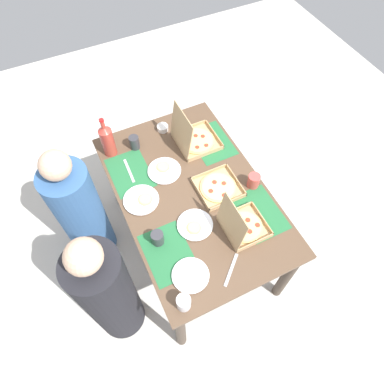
{
  "coord_description": "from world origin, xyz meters",
  "views": [
    {
      "loc": [
        -1.11,
        0.54,
        2.65
      ],
      "look_at": [
        0.0,
        0.0,
        0.76
      ],
      "focal_mm": 32.13,
      "sensor_mm": 36.0,
      "label": 1
    }
  ],
  "objects_px": {
    "diner_left_seat": "(109,294)",
    "soda_bottle": "(107,140)",
    "cup_clear_right": "(184,302)",
    "diner_right_seat": "(81,212)",
    "pizza_box_corner_right": "(242,226)",
    "plate_far_right": "(142,200)",
    "cup_red": "(254,181)",
    "pizza_box_edge_far": "(194,139)",
    "plate_near_right": "(195,225)",
    "pizza_box_corner_left": "(218,187)",
    "cup_spare": "(158,238)",
    "cup_clear_left": "(134,142)",
    "plate_far_left": "(164,170)",
    "condiment_bowl": "(163,128)",
    "plate_near_left": "(191,275)"
  },
  "relations": [
    {
      "from": "pizza_box_corner_left",
      "to": "cup_spare",
      "type": "height_order",
      "value": "cup_spare"
    },
    {
      "from": "pizza_box_edge_far",
      "to": "cup_spare",
      "type": "bearing_deg",
      "value": 138.82
    },
    {
      "from": "plate_far_left",
      "to": "diner_left_seat",
      "type": "height_order",
      "value": "diner_left_seat"
    },
    {
      "from": "pizza_box_edge_far",
      "to": "pizza_box_corner_left",
      "type": "bearing_deg",
      "value": 176.41
    },
    {
      "from": "cup_clear_left",
      "to": "condiment_bowl",
      "type": "relative_size",
      "value": 1.25
    },
    {
      "from": "plate_near_left",
      "to": "cup_spare",
      "type": "bearing_deg",
      "value": 16.66
    },
    {
      "from": "pizza_box_corner_right",
      "to": "cup_red",
      "type": "distance_m",
      "value": 0.34
    },
    {
      "from": "cup_red",
      "to": "diner_right_seat",
      "type": "distance_m",
      "value": 1.23
    },
    {
      "from": "plate_near_right",
      "to": "cup_red",
      "type": "relative_size",
      "value": 2.24
    },
    {
      "from": "diner_left_seat",
      "to": "soda_bottle",
      "type": "bearing_deg",
      "value": -21.72
    },
    {
      "from": "cup_clear_left",
      "to": "plate_near_left",
      "type": "bearing_deg",
      "value": 177.03
    },
    {
      "from": "cup_spare",
      "to": "condiment_bowl",
      "type": "relative_size",
      "value": 1.14
    },
    {
      "from": "plate_far_right",
      "to": "cup_spare",
      "type": "height_order",
      "value": "cup_spare"
    },
    {
      "from": "pizza_box_corner_right",
      "to": "plate_far_right",
      "type": "xyz_separation_m",
      "value": [
        0.46,
        0.48,
        -0.04
      ]
    },
    {
      "from": "plate_near_left",
      "to": "cup_clear_left",
      "type": "relative_size",
      "value": 2.08
    },
    {
      "from": "pizza_box_edge_far",
      "to": "plate_far_right",
      "type": "distance_m",
      "value": 0.6
    },
    {
      "from": "plate_near_right",
      "to": "cup_spare",
      "type": "bearing_deg",
      "value": 89.57
    },
    {
      "from": "diner_right_seat",
      "to": "cup_clear_right",
      "type": "bearing_deg",
      "value": -159.21
    },
    {
      "from": "plate_far_right",
      "to": "cup_red",
      "type": "xyz_separation_m",
      "value": [
        -0.21,
        -0.71,
        0.04
      ]
    },
    {
      "from": "cup_red",
      "to": "diner_right_seat",
      "type": "bearing_deg",
      "value": 67.87
    },
    {
      "from": "plate_near_left",
      "to": "pizza_box_corner_left",
      "type": "bearing_deg",
      "value": -42.55
    },
    {
      "from": "pizza_box_corner_left",
      "to": "plate_near_right",
      "type": "bearing_deg",
      "value": 125.23
    },
    {
      "from": "cup_clear_left",
      "to": "diner_left_seat",
      "type": "bearing_deg",
      "value": 148.43
    },
    {
      "from": "pizza_box_edge_far",
      "to": "diner_right_seat",
      "type": "bearing_deg",
      "value": 93.08
    },
    {
      "from": "plate_far_right",
      "to": "cup_red",
      "type": "bearing_deg",
      "value": -106.11
    },
    {
      "from": "soda_bottle",
      "to": "diner_left_seat",
      "type": "xyz_separation_m",
      "value": [
        -0.88,
        0.35,
        -0.34
      ]
    },
    {
      "from": "cup_clear_left",
      "to": "plate_far_right",
      "type": "bearing_deg",
      "value": 164.66
    },
    {
      "from": "plate_near_right",
      "to": "soda_bottle",
      "type": "relative_size",
      "value": 0.69
    },
    {
      "from": "plate_near_right",
      "to": "diner_left_seat",
      "type": "bearing_deg",
      "value": 98.41
    },
    {
      "from": "plate_near_left",
      "to": "cup_spare",
      "type": "xyz_separation_m",
      "value": [
        0.28,
        0.08,
        0.04
      ]
    },
    {
      "from": "condiment_bowl",
      "to": "cup_spare",
      "type": "bearing_deg",
      "value": 155.21
    },
    {
      "from": "plate_near_right",
      "to": "diner_right_seat",
      "type": "bearing_deg",
      "value": 48.39
    },
    {
      "from": "pizza_box_corner_left",
      "to": "condiment_bowl",
      "type": "height_order",
      "value": "condiment_bowl"
    },
    {
      "from": "cup_clear_right",
      "to": "cup_clear_left",
      "type": "distance_m",
      "value": 1.17
    },
    {
      "from": "diner_left_seat",
      "to": "diner_right_seat",
      "type": "xyz_separation_m",
      "value": [
        0.65,
        0.0,
        -0.03
      ]
    },
    {
      "from": "cup_clear_right",
      "to": "cup_clear_left",
      "type": "height_order",
      "value": "cup_clear_left"
    },
    {
      "from": "plate_far_right",
      "to": "cup_red",
      "type": "distance_m",
      "value": 0.74
    },
    {
      "from": "soda_bottle",
      "to": "diner_left_seat",
      "type": "relative_size",
      "value": 0.26
    },
    {
      "from": "pizza_box_corner_right",
      "to": "cup_red",
      "type": "xyz_separation_m",
      "value": [
        0.25,
        -0.23,
        0.0
      ]
    },
    {
      "from": "cup_clear_right",
      "to": "diner_right_seat",
      "type": "xyz_separation_m",
      "value": [
        0.97,
        0.37,
        -0.28
      ]
    },
    {
      "from": "pizza_box_corner_right",
      "to": "pizza_box_corner_left",
      "type": "bearing_deg",
      "value": -2.6
    },
    {
      "from": "plate_far_left",
      "to": "soda_bottle",
      "type": "bearing_deg",
      "value": 40.84
    },
    {
      "from": "plate_near_right",
      "to": "cup_spare",
      "type": "xyz_separation_m",
      "value": [
        0.0,
        0.24,
        0.04
      ]
    },
    {
      "from": "plate_far_left",
      "to": "cup_red",
      "type": "distance_m",
      "value": 0.61
    },
    {
      "from": "pizza_box_corner_right",
      "to": "soda_bottle",
      "type": "distance_m",
      "value": 1.07
    },
    {
      "from": "plate_near_right",
      "to": "diner_right_seat",
      "type": "xyz_separation_m",
      "value": [
        0.56,
        0.63,
        -0.25
      ]
    },
    {
      "from": "plate_near_right",
      "to": "plate_far_right",
      "type": "bearing_deg",
      "value": 36.24
    },
    {
      "from": "plate_far_left",
      "to": "cup_spare",
      "type": "relative_size",
      "value": 2.44
    },
    {
      "from": "plate_near_left",
      "to": "cup_clear_left",
      "type": "xyz_separation_m",
      "value": [
        1.03,
        -0.05,
        0.04
      ]
    },
    {
      "from": "plate_near_left",
      "to": "cup_spare",
      "type": "height_order",
      "value": "cup_spare"
    }
  ]
}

